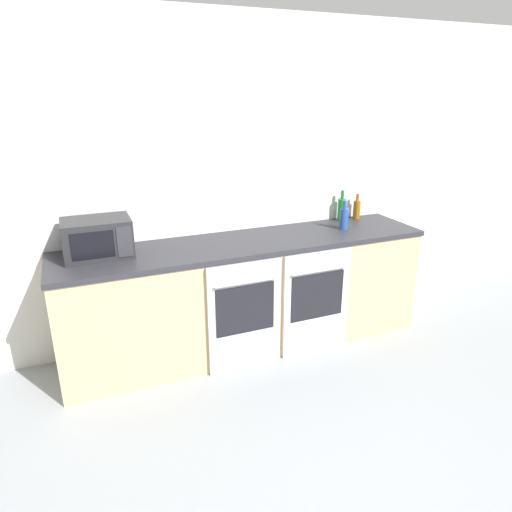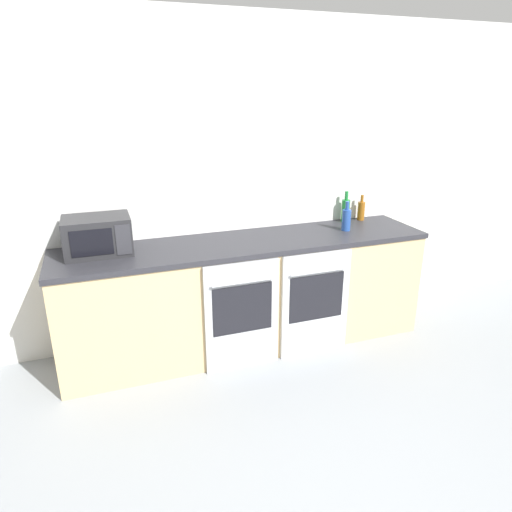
{
  "view_description": "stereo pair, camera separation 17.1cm",
  "coord_description": "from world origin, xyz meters",
  "px_view_note": "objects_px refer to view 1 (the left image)",
  "views": [
    {
      "loc": [
        -1.24,
        -1.04,
        2.02
      ],
      "look_at": [
        0.08,
        2.13,
        0.78
      ],
      "focal_mm": 32.0,
      "sensor_mm": 36.0,
      "label": 1
    },
    {
      "loc": [
        -1.08,
        -1.1,
        2.02
      ],
      "look_at": [
        0.08,
        2.13,
        0.78
      ],
      "focal_mm": 32.0,
      "sensor_mm": 36.0,
      "label": 2
    }
  ],
  "objects_px": {
    "oven_left": "(245,316)",
    "bottle_blue": "(344,218)",
    "bottle_green": "(342,209)",
    "bottle_amber": "(357,209)",
    "oven_right": "(316,302)",
    "microwave": "(97,238)"
  },
  "relations": [
    {
      "from": "oven_left",
      "to": "bottle_blue",
      "type": "distance_m",
      "value": 1.22
    },
    {
      "from": "bottle_amber",
      "to": "bottle_blue",
      "type": "xyz_separation_m",
      "value": [
        -0.3,
        -0.25,
        0.01
      ]
    },
    {
      "from": "oven_left",
      "to": "bottle_green",
      "type": "relative_size",
      "value": 3.14
    },
    {
      "from": "bottle_green",
      "to": "bottle_blue",
      "type": "distance_m",
      "value": 0.28
    },
    {
      "from": "bottle_amber",
      "to": "bottle_blue",
      "type": "relative_size",
      "value": 0.93
    },
    {
      "from": "microwave",
      "to": "bottle_amber",
      "type": "relative_size",
      "value": 2.01
    },
    {
      "from": "oven_right",
      "to": "bottle_green",
      "type": "height_order",
      "value": "bottle_green"
    },
    {
      "from": "oven_right",
      "to": "bottle_green",
      "type": "distance_m",
      "value": 0.98
    },
    {
      "from": "oven_left",
      "to": "bottle_blue",
      "type": "relative_size",
      "value": 3.49
    },
    {
      "from": "oven_left",
      "to": "bottle_amber",
      "type": "bearing_deg",
      "value": 23.13
    },
    {
      "from": "oven_right",
      "to": "bottle_amber",
      "type": "bearing_deg",
      "value": 38.22
    },
    {
      "from": "oven_left",
      "to": "microwave",
      "type": "bearing_deg",
      "value": 156.52
    },
    {
      "from": "oven_right",
      "to": "bottle_blue",
      "type": "height_order",
      "value": "bottle_blue"
    },
    {
      "from": "bottle_green",
      "to": "bottle_amber",
      "type": "bearing_deg",
      "value": -0.21
    },
    {
      "from": "oven_left",
      "to": "bottle_amber",
      "type": "relative_size",
      "value": 3.75
    },
    {
      "from": "bottle_amber",
      "to": "oven_left",
      "type": "bearing_deg",
      "value": -156.87
    },
    {
      "from": "bottle_green",
      "to": "bottle_blue",
      "type": "xyz_separation_m",
      "value": [
        -0.13,
        -0.25,
        -0.01
      ]
    },
    {
      "from": "oven_left",
      "to": "microwave",
      "type": "xyz_separation_m",
      "value": [
        -0.95,
        0.41,
        0.61
      ]
    },
    {
      "from": "oven_left",
      "to": "oven_right",
      "type": "height_order",
      "value": "same"
    },
    {
      "from": "microwave",
      "to": "oven_right",
      "type": "bearing_deg",
      "value": -14.83
    },
    {
      "from": "oven_right",
      "to": "bottle_blue",
      "type": "relative_size",
      "value": 3.49
    },
    {
      "from": "bottle_green",
      "to": "bottle_amber",
      "type": "xyz_separation_m",
      "value": [
        0.16,
        -0.0,
        -0.02
      ]
    }
  ]
}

